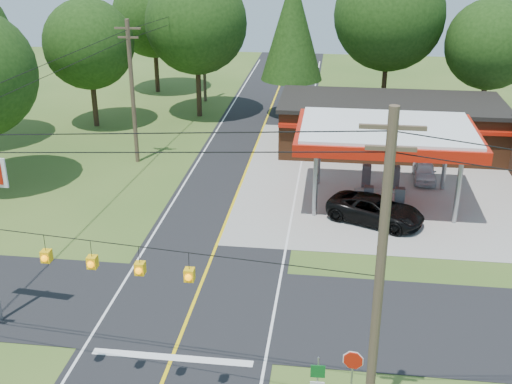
# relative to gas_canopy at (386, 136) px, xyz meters

# --- Properties ---
(ground) EXTENTS (120.00, 120.00, 0.00)m
(ground) POSITION_rel_gas_canopy_xyz_m (-9.00, -13.00, -4.27)
(ground) COLOR #34551E
(ground) RESTS_ON ground
(main_highway) EXTENTS (8.00, 120.00, 0.02)m
(main_highway) POSITION_rel_gas_canopy_xyz_m (-9.00, -13.00, -4.26)
(main_highway) COLOR black
(main_highway) RESTS_ON ground
(cross_road) EXTENTS (70.00, 7.00, 0.02)m
(cross_road) POSITION_rel_gas_canopy_xyz_m (-9.00, -13.00, -4.25)
(cross_road) COLOR black
(cross_road) RESTS_ON ground
(lane_center_yellow) EXTENTS (0.15, 110.00, 0.00)m
(lane_center_yellow) POSITION_rel_gas_canopy_xyz_m (-9.00, -13.00, -4.24)
(lane_center_yellow) COLOR yellow
(lane_center_yellow) RESTS_ON main_highway
(gas_canopy) EXTENTS (10.60, 7.40, 4.88)m
(gas_canopy) POSITION_rel_gas_canopy_xyz_m (0.00, 0.00, 0.00)
(gas_canopy) COLOR gray
(gas_canopy) RESTS_ON ground
(convenience_store) EXTENTS (16.40, 7.55, 3.80)m
(convenience_store) POSITION_rel_gas_canopy_xyz_m (1.00, 9.98, -2.35)
(convenience_store) COLOR brown
(convenience_store) RESTS_ON ground
(utility_pole_near_right) EXTENTS (1.80, 0.30, 11.50)m
(utility_pole_near_right) POSITION_rel_gas_canopy_xyz_m (-1.50, -20.00, 1.69)
(utility_pole_near_right) COLOR #473828
(utility_pole_near_right) RESTS_ON ground
(utility_pole_far_left) EXTENTS (1.80, 0.30, 10.00)m
(utility_pole_far_left) POSITION_rel_gas_canopy_xyz_m (-17.00, 5.00, 0.93)
(utility_pole_far_left) COLOR #473828
(utility_pole_far_left) RESTS_ON ground
(utility_pole_north) EXTENTS (0.30, 0.30, 9.50)m
(utility_pole_north) POSITION_rel_gas_canopy_xyz_m (-15.50, 22.00, 0.48)
(utility_pole_north) COLOR #473828
(utility_pole_north) RESTS_ON ground
(overhead_beacons) EXTENTS (17.04, 2.04, 1.03)m
(overhead_beacons) POSITION_rel_gas_canopy_xyz_m (-10.00, -19.00, 1.95)
(overhead_beacons) COLOR black
(overhead_beacons) RESTS_ON ground
(treeline_backdrop) EXTENTS (70.27, 51.59, 13.30)m
(treeline_backdrop) POSITION_rel_gas_canopy_xyz_m (-8.18, 11.01, 3.22)
(treeline_backdrop) COLOR #332316
(treeline_backdrop) RESTS_ON ground
(suv_car) EXTENTS (7.21, 7.21, 1.52)m
(suv_car) POSITION_rel_gas_canopy_xyz_m (-0.50, -3.00, -3.50)
(suv_car) COLOR black
(suv_car) RESTS_ON ground
(sedan_car) EXTENTS (3.74, 3.74, 1.22)m
(sedan_car) POSITION_rel_gas_canopy_xyz_m (3.00, 4.00, -3.66)
(sedan_car) COLOR silver
(sedan_car) RESTS_ON ground
(octagonal_stop_sign) EXTENTS (0.77, 0.16, 2.20)m
(octagonal_stop_sign) POSITION_rel_gas_canopy_xyz_m (-2.00, -18.20, -2.64)
(octagonal_stop_sign) COLOR gray
(octagonal_stop_sign) RESTS_ON ground
(route_sign_post) EXTENTS (0.50, 0.09, 2.44)m
(route_sign_post) POSITION_rel_gas_canopy_xyz_m (-3.20, -19.02, -2.80)
(route_sign_post) COLOR gray
(route_sign_post) RESTS_ON ground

